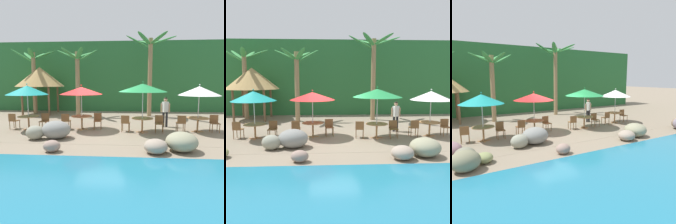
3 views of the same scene
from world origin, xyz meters
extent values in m
plane|color=gray|center=(0.00, 0.00, 0.00)|extent=(120.00, 120.00, 0.00)
cube|color=gray|center=(0.00, 0.00, 0.00)|extent=(18.00, 5.20, 0.01)
cube|color=#286633|center=(0.00, 9.00, 3.00)|extent=(28.00, 2.40, 6.00)
ellipsoid|color=gray|center=(-1.85, -1.71, 0.40)|extent=(1.30, 1.14, 0.81)
ellipsoid|color=gray|center=(3.38, -3.19, 0.36)|extent=(1.17, 1.19, 0.73)
ellipsoid|color=gray|center=(-2.72, -1.97, 0.32)|extent=(0.81, 0.69, 0.63)
ellipsoid|color=gray|center=(2.39, -3.53, 0.26)|extent=(0.85, 0.84, 0.53)
ellipsoid|color=gray|center=(-1.38, -3.61, 0.22)|extent=(0.64, 0.53, 0.43)
cylinder|color=silver|center=(-3.93, 0.00, 1.11)|extent=(0.04, 0.04, 2.22)
cone|color=teal|center=(-3.93, 0.00, 2.12)|extent=(2.17, 2.17, 0.48)
sphere|color=teal|center=(-3.93, 0.00, 2.44)|extent=(0.07, 0.07, 0.07)
cube|color=#A37547|center=(-3.93, 0.00, 0.01)|extent=(0.60, 0.12, 0.03)
cube|color=#A37547|center=(-3.93, 0.00, 0.01)|extent=(0.12, 0.60, 0.03)
cylinder|color=#A37547|center=(-3.93, 0.00, 0.37)|extent=(0.09, 0.09, 0.71)
cylinder|color=#A37547|center=(-3.93, 0.00, 0.72)|extent=(1.10, 1.10, 0.03)
cylinder|color=brown|center=(-2.91, -0.20, 0.23)|extent=(0.04, 0.04, 0.45)
cylinder|color=brown|center=(-3.26, -0.19, 0.23)|extent=(0.04, 0.04, 0.45)
cylinder|color=brown|center=(-2.90, 0.15, 0.23)|extent=(0.04, 0.04, 0.45)
cylinder|color=brown|center=(-3.25, 0.16, 0.23)|extent=(0.04, 0.04, 0.45)
cube|color=brown|center=(-3.08, -0.02, 0.47)|extent=(0.43, 0.43, 0.03)
cube|color=brown|center=(-3.07, 0.18, 0.66)|extent=(0.42, 0.05, 0.42)
cylinder|color=brown|center=(-4.93, 0.30, 0.23)|extent=(0.04, 0.04, 0.45)
cylinder|color=brown|center=(-4.58, 0.26, 0.23)|extent=(0.04, 0.04, 0.45)
cylinder|color=brown|center=(-4.97, -0.05, 0.23)|extent=(0.04, 0.04, 0.45)
cylinder|color=brown|center=(-4.62, -0.09, 0.23)|extent=(0.04, 0.04, 0.45)
cube|color=brown|center=(-4.77, 0.10, 0.47)|extent=(0.47, 0.47, 0.03)
cube|color=brown|center=(-4.80, -0.09, 0.66)|extent=(0.42, 0.09, 0.42)
cylinder|color=silver|center=(-1.08, 0.25, 1.10)|extent=(0.04, 0.04, 2.20)
cone|color=red|center=(-1.08, 0.25, 2.10)|extent=(2.27, 2.27, 0.39)
sphere|color=red|center=(-1.08, 0.25, 2.37)|extent=(0.07, 0.07, 0.07)
cube|color=#A37547|center=(-1.08, 0.25, 0.01)|extent=(0.60, 0.12, 0.03)
cube|color=#A37547|center=(-1.08, 0.25, 0.01)|extent=(0.12, 0.60, 0.03)
cylinder|color=#A37547|center=(-1.08, 0.25, 0.37)|extent=(0.09, 0.09, 0.71)
cylinder|color=#A37547|center=(-1.08, 0.25, 0.72)|extent=(1.10, 1.10, 0.03)
cylinder|color=brown|center=(-0.04, 0.16, 0.23)|extent=(0.04, 0.04, 0.45)
cylinder|color=brown|center=(-0.40, 0.13, 0.23)|extent=(0.04, 0.04, 0.45)
cylinder|color=brown|center=(-0.08, 0.52, 0.23)|extent=(0.04, 0.04, 0.45)
cylinder|color=brown|center=(-0.43, 0.48, 0.23)|extent=(0.04, 0.04, 0.45)
cube|color=brown|center=(-0.24, 0.32, 0.47)|extent=(0.46, 0.46, 0.03)
cube|color=brown|center=(-0.25, 0.52, 0.66)|extent=(0.42, 0.07, 0.42)
cylinder|color=brown|center=(-2.11, 0.41, 0.23)|extent=(0.04, 0.04, 0.45)
cylinder|color=brown|center=(-1.76, 0.41, 0.23)|extent=(0.04, 0.04, 0.45)
cylinder|color=brown|center=(-2.11, 0.05, 0.23)|extent=(0.04, 0.04, 0.45)
cylinder|color=brown|center=(-1.75, 0.06, 0.23)|extent=(0.04, 0.04, 0.45)
cube|color=brown|center=(-1.93, 0.23, 0.47)|extent=(0.43, 0.43, 0.03)
cube|color=brown|center=(-1.93, 0.03, 0.66)|extent=(0.42, 0.04, 0.42)
cylinder|color=silver|center=(2.12, -0.19, 1.18)|extent=(0.04, 0.04, 2.37)
cone|color=#238E47|center=(2.12, -0.19, 2.27)|extent=(2.41, 2.41, 0.40)
sphere|color=#238E47|center=(2.12, -0.19, 2.55)|extent=(0.07, 0.07, 0.07)
cube|color=#A37547|center=(2.12, -0.19, 0.01)|extent=(0.60, 0.12, 0.03)
cube|color=#A37547|center=(2.12, -0.19, 0.01)|extent=(0.12, 0.60, 0.03)
cylinder|color=#A37547|center=(2.12, -0.19, 0.37)|extent=(0.09, 0.09, 0.71)
cylinder|color=#A37547|center=(2.12, -0.19, 0.72)|extent=(1.10, 1.10, 0.03)
cylinder|color=brown|center=(3.13, -0.44, 0.23)|extent=(0.04, 0.04, 0.45)
cylinder|color=brown|center=(2.78, -0.42, 0.23)|extent=(0.04, 0.04, 0.45)
cylinder|color=brown|center=(3.16, -0.09, 0.23)|extent=(0.04, 0.04, 0.45)
cylinder|color=brown|center=(2.80, -0.06, 0.23)|extent=(0.04, 0.04, 0.45)
cube|color=brown|center=(2.97, -0.25, 0.47)|extent=(0.45, 0.45, 0.03)
cube|color=brown|center=(2.98, -0.05, 0.66)|extent=(0.42, 0.07, 0.42)
cylinder|color=brown|center=(1.12, 0.12, 0.23)|extent=(0.04, 0.04, 0.45)
cylinder|color=brown|center=(1.48, 0.07, 0.23)|extent=(0.04, 0.04, 0.45)
cylinder|color=brown|center=(1.08, -0.24, 0.23)|extent=(0.04, 0.04, 0.45)
cylinder|color=brown|center=(1.43, -0.28, 0.23)|extent=(0.04, 0.04, 0.45)
cube|color=brown|center=(1.28, -0.08, 0.47)|extent=(0.47, 0.47, 0.03)
cube|color=brown|center=(1.25, -0.28, 0.66)|extent=(0.42, 0.09, 0.42)
cylinder|color=silver|center=(4.96, 0.08, 1.10)|extent=(0.04, 0.04, 2.21)
cone|color=white|center=(4.96, 0.08, 2.11)|extent=(2.08, 2.08, 0.46)
sphere|color=white|center=(4.96, 0.08, 2.41)|extent=(0.07, 0.07, 0.07)
cube|color=#A37547|center=(4.96, 0.08, 0.01)|extent=(0.60, 0.12, 0.03)
cube|color=#A37547|center=(4.96, 0.08, 0.01)|extent=(0.12, 0.60, 0.03)
cylinder|color=#A37547|center=(4.96, 0.08, 0.37)|extent=(0.09, 0.09, 0.71)
cylinder|color=#A37547|center=(4.96, 0.08, 0.72)|extent=(1.10, 1.10, 0.03)
cylinder|color=brown|center=(5.62, -0.12, 0.23)|extent=(0.04, 0.04, 0.45)
cylinder|color=brown|center=(5.99, 0.22, 0.23)|extent=(0.04, 0.04, 0.45)
cylinder|color=brown|center=(5.63, 0.24, 0.23)|extent=(0.04, 0.04, 0.45)
cube|color=brown|center=(5.80, 0.05, 0.47)|extent=(0.43, 0.43, 0.03)
cube|color=brown|center=(5.81, 0.25, 0.66)|extent=(0.42, 0.05, 0.42)
cylinder|color=brown|center=(3.93, 0.27, 0.23)|extent=(0.04, 0.04, 0.45)
cylinder|color=brown|center=(4.29, 0.27, 0.23)|extent=(0.04, 0.04, 0.45)
cylinder|color=brown|center=(3.92, -0.08, 0.23)|extent=(0.04, 0.04, 0.45)
cylinder|color=brown|center=(4.28, -0.09, 0.23)|extent=(0.04, 0.04, 0.45)
cube|color=brown|center=(4.11, 0.09, 0.47)|extent=(0.43, 0.43, 0.03)
cube|color=brown|center=(4.10, -0.11, 0.66)|extent=(0.42, 0.04, 0.42)
cylinder|color=olive|center=(-6.17, 6.04, 2.44)|extent=(0.32, 0.32, 4.88)
ellipsoid|color=#388942|center=(-5.32, 6.19, 4.70)|extent=(1.70, 0.63, 0.71)
ellipsoid|color=#388942|center=(-6.01, 6.89, 4.68)|extent=(0.67, 1.69, 0.76)
ellipsoid|color=#388942|center=(-6.82, 6.62, 4.66)|extent=(1.45, 1.34, 0.84)
ellipsoid|color=#388942|center=(-6.93, 5.63, 4.61)|extent=(1.53, 1.06, 0.98)
ellipsoid|color=#388942|center=(-5.96, 5.21, 4.72)|extent=(0.76, 1.72, 0.64)
cylinder|color=olive|center=(-2.34, 4.86, 2.37)|extent=(0.32, 0.32, 4.74)
ellipsoid|color=#388942|center=(-1.56, 4.95, 4.49)|extent=(1.46, 0.52, 0.85)
ellipsoid|color=#388942|center=(-1.92, 5.52, 4.59)|extent=(1.12, 1.48, 0.60)
ellipsoid|color=#388942|center=(-2.83, 5.47, 4.61)|extent=(1.25, 1.42, 0.53)
ellipsoid|color=#388942|center=(-3.12, 4.92, 4.54)|extent=(1.50, 0.46, 0.73)
ellipsoid|color=#388942|center=(-2.76, 4.20, 4.54)|extent=(1.10, 1.44, 0.73)
ellipsoid|color=#388942|center=(-2.01, 4.16, 4.53)|extent=(0.95, 1.48, 0.76)
cylinder|color=olive|center=(2.98, 5.29, 2.85)|extent=(0.32, 0.32, 5.70)
ellipsoid|color=#388942|center=(3.93, 5.30, 5.55)|extent=(1.84, 0.37, 0.68)
ellipsoid|color=#388942|center=(3.54, 6.06, 5.54)|extent=(1.37, 1.69, 0.72)
ellipsoid|color=#388942|center=(2.63, 6.17, 5.57)|extent=(1.02, 1.86, 0.61)
ellipsoid|color=#388942|center=(2.04, 5.26, 5.46)|extent=(1.74, 0.42, 0.98)
ellipsoid|color=#388942|center=(2.48, 4.50, 5.53)|extent=(1.28, 1.73, 0.73)
ellipsoid|color=#388942|center=(3.45, 4.48, 5.56)|extent=(1.23, 1.78, 0.65)
cylinder|color=brown|center=(-6.72, 7.05, 1.10)|extent=(0.16, 0.16, 2.20)
cylinder|color=brown|center=(-4.62, 7.05, 1.10)|extent=(0.16, 0.16, 2.20)
cylinder|color=brown|center=(-6.72, 4.95, 1.10)|extent=(0.16, 0.16, 2.20)
cylinder|color=brown|center=(-4.62, 4.95, 1.10)|extent=(0.16, 0.16, 2.20)
cone|color=#9E7F4C|center=(-5.67, 6.00, 2.97)|extent=(3.83, 3.83, 1.53)
cylinder|color=#232328|center=(3.41, 1.27, 0.43)|extent=(0.13, 0.13, 0.86)
cylinder|color=#232328|center=(3.59, 1.27, 0.43)|extent=(0.13, 0.13, 0.86)
cube|color=white|center=(3.50, 1.27, 1.15)|extent=(0.39, 0.34, 0.58)
cylinder|color=tan|center=(3.28, 1.27, 1.10)|extent=(0.08, 0.08, 0.50)
cylinder|color=tan|center=(3.72, 1.27, 1.10)|extent=(0.08, 0.08, 0.50)
sphere|color=tan|center=(3.50, 1.27, 1.56)|extent=(0.21, 0.21, 0.21)
sphere|color=black|center=(3.50, 1.27, 1.61)|extent=(0.18, 0.18, 0.18)
camera|label=1|loc=(1.39, -11.17, 2.54)|focal=34.97mm
camera|label=2|loc=(-0.48, -12.28, 3.01)|focal=39.87mm
camera|label=3|loc=(-5.71, -11.15, 3.13)|focal=34.62mm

